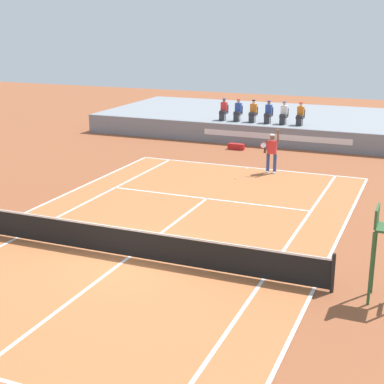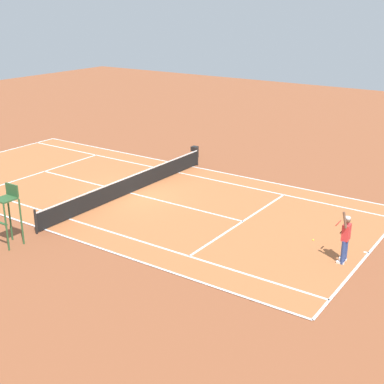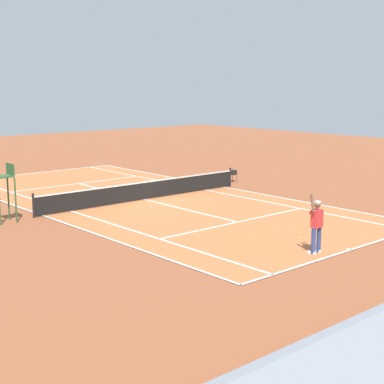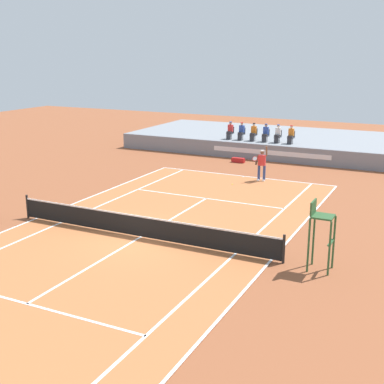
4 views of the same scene
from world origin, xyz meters
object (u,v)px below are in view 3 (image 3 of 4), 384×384
at_px(tennis_player, 316,225).
at_px(ball_hopper, 233,172).
at_px(tennis_ball, 299,237).
at_px(umpire_chair, 5,185).

distance_m(tennis_player, ball_hopper, 15.02).
bearing_deg(tennis_player, tennis_ball, -125.49).
bearing_deg(umpire_chair, ball_hopper, -175.76).
bearing_deg(tennis_ball, ball_hopper, -124.26).
height_order(tennis_player, tennis_ball, tennis_player).
height_order(tennis_ball, umpire_chair, umpire_chair).
bearing_deg(ball_hopper, tennis_ball, 55.74).
bearing_deg(umpire_chair, tennis_ball, 126.09).
xyz_separation_m(umpire_chair, ball_hopper, (-14.38, -1.07, -0.98)).
xyz_separation_m(tennis_player, umpire_chair, (5.90, -11.31, 0.56)).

